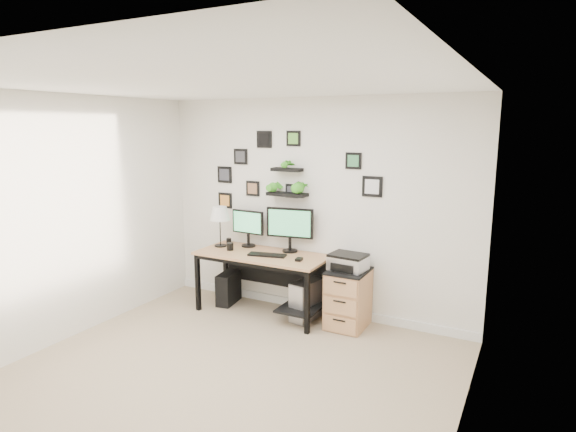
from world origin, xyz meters
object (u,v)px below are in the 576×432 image
Objects in this scene: monitor_right at (290,226)px; pc_tower_grey at (307,300)px; desk at (266,263)px; printer at (348,262)px; monitor_left at (248,226)px; file_cabinet at (348,298)px; table_lamp at (220,215)px; pc_tower_black at (228,288)px; mug at (230,247)px.

monitor_right is 0.90m from pc_tower_grey.
printer is (1.03, 0.07, 0.14)m from desk.
monitor_left is (-0.37, 0.18, 0.40)m from desk.
desk is at bearing -176.80° from file_cabinet.
table_lamp is 1.76m from printer.
mug is at bearing -53.27° from pc_tower_black.
monitor_left reaches higher than pc_tower_grey.
pc_tower_black is at bearing -179.07° from printer.
mug is (0.22, -0.11, -0.37)m from table_lamp.
printer reaches higher than file_cabinet.
monitor_right is 1.13× the size of table_lamp.
file_cabinet is at bearing -9.39° from monitor_right.
table_lamp is at bearing -179.16° from pc_tower_grey.
printer reaches higher than pc_tower_black.
printer is (1.72, 0.04, -0.40)m from table_lamp.
monitor_left is 0.91× the size of table_lamp.
pc_tower_black is at bearing 8.14° from table_lamp.
mug reaches higher than desk.
pc_tower_black is 1.12m from pc_tower_grey.
desk is at bearing -139.11° from monitor_right.
monitor_left is 5.03× the size of mug.
file_cabinet is at bearing -8.17° from pc_tower_black.
pc_tower_grey is 1.18× the size of printer.
monitor_right is 1.44× the size of pc_tower_black.
monitor_right is 6.28× the size of mug.
pc_tower_black is 1.64m from file_cabinet.
monitor_right is at bearing 1.75° from pc_tower_black.
monitor_left is 1.42m from printer.
file_cabinet is at bearing -4.97° from monitor_left.
monitor_left is at bearing 175.42° from printer.
file_cabinet is (1.41, -0.12, -0.69)m from monitor_left.
monitor_left is 0.93× the size of pc_tower_grey.
monitor_right is 0.87× the size of file_cabinet.
pc_tower_black is (-0.82, -0.15, -0.87)m from monitor_right.
mug is at bearing -169.95° from desk.
desk is 1.08m from file_cabinet.
mug is 1.58m from file_cabinet.
desk is 2.74× the size of monitor_right.
pc_tower_black is 1.71m from printer.
monitor_left is 1.10× the size of printer.
pc_tower_grey is 0.72m from printer.
mug is 1.15m from pc_tower_grey.
monitor_right is 0.79m from mug.
table_lamp reaches higher than pc_tower_black.
printer is at bearing 2.56° from pc_tower_grey.
monitor_left is 0.70× the size of file_cabinet.
file_cabinet reaches higher than pc_tower_grey.
pc_tower_grey is at bearing -8.47° from monitor_left.
table_lamp is (-0.32, -0.15, 0.14)m from monitor_left.
monitor_right is 1.38× the size of printer.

